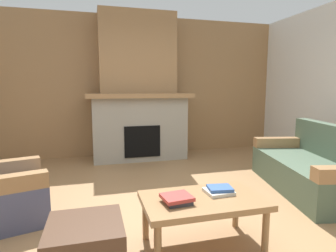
% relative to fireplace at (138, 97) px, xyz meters
% --- Properties ---
extents(ground, '(9.00, 9.00, 0.00)m').
position_rel_fireplace_xyz_m(ground, '(0.00, -2.62, -1.16)').
color(ground, '#9E754C').
extents(wall_back_wood_panel, '(6.00, 0.12, 2.70)m').
position_rel_fireplace_xyz_m(wall_back_wood_panel, '(0.00, 0.38, 0.19)').
color(wall_back_wood_panel, '#997047').
rests_on(wall_back_wood_panel, ground).
extents(fireplace, '(1.90, 0.82, 2.70)m').
position_rel_fireplace_xyz_m(fireplace, '(0.00, 0.00, 0.00)').
color(fireplace, gray).
rests_on(fireplace, ground).
extents(couch, '(1.20, 1.94, 0.85)m').
position_rel_fireplace_xyz_m(couch, '(1.91, -2.31, -0.88)').
color(couch, '#4C604C').
rests_on(couch, ground).
extents(coffee_table, '(1.00, 0.60, 0.43)m').
position_rel_fireplace_xyz_m(coffee_table, '(0.03, -3.16, -0.79)').
color(coffee_table, '#997047').
rests_on(coffee_table, ground).
extents(ottoman, '(0.52, 0.52, 0.40)m').
position_rel_fireplace_xyz_m(ottoman, '(-0.91, -3.30, -0.96)').
color(ottoman, '#4C3323').
rests_on(ottoman, ground).
extents(book_stack_near_edge, '(0.25, 0.23, 0.06)m').
position_rel_fireplace_xyz_m(book_stack_near_edge, '(-0.21, -3.20, -0.70)').
color(book_stack_near_edge, '#2D2D33').
rests_on(book_stack_near_edge, coffee_table).
extents(book_stack_center, '(0.24, 0.22, 0.06)m').
position_rel_fireplace_xyz_m(book_stack_center, '(0.20, -3.10, -0.71)').
color(book_stack_center, beige).
rests_on(book_stack_center, coffee_table).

